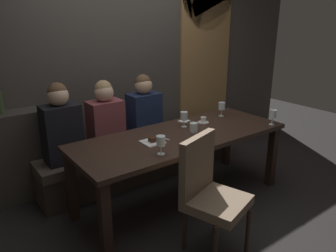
% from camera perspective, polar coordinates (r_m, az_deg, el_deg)
% --- Properties ---
extents(ground, '(9.00, 9.00, 0.00)m').
position_cam_1_polar(ground, '(3.58, 2.20, -12.58)').
color(ground, black).
extents(back_wall_tiled, '(6.00, 0.12, 3.00)m').
position_cam_1_polar(back_wall_tiled, '(4.10, -8.54, 13.46)').
color(back_wall_tiled, '#423D38').
rests_on(back_wall_tiled, ground).
extents(arched_door, '(0.90, 0.05, 2.55)m').
position_cam_1_polar(arched_door, '(4.84, 6.49, 12.71)').
color(arched_door, olive).
rests_on(arched_door, ground).
extents(dining_table, '(2.20, 0.84, 0.74)m').
position_cam_1_polar(dining_table, '(3.29, 2.34, -2.84)').
color(dining_table, black).
rests_on(dining_table, ground).
extents(banquette_bench, '(2.50, 0.44, 0.45)m').
position_cam_1_polar(banquette_bench, '(3.98, -4.09, -5.54)').
color(banquette_bench, '#312A23').
rests_on(banquette_bench, ground).
extents(chair_near_side, '(0.55, 0.55, 0.98)m').
position_cam_1_polar(chair_near_side, '(2.66, 7.07, -10.75)').
color(chair_near_side, '#302119').
rests_on(chair_near_side, ground).
extents(diner_redhead, '(0.36, 0.24, 0.81)m').
position_cam_1_polar(diner_redhead, '(3.39, -18.02, 0.09)').
color(diner_redhead, black).
rests_on(diner_redhead, banquette_bench).
extents(diner_bearded, '(0.36, 0.24, 0.77)m').
position_cam_1_polar(diner_bearded, '(3.58, -10.78, 1.36)').
color(diner_bearded, brown).
rests_on(diner_bearded, banquette_bench).
extents(diner_far_end, '(0.36, 0.24, 0.78)m').
position_cam_1_polar(diner_far_end, '(3.81, -4.18, 2.80)').
color(diner_far_end, '#192342').
rests_on(diner_far_end, banquette_bench).
extents(wine_glass_near_right, '(0.08, 0.08, 0.16)m').
position_cam_1_polar(wine_glass_near_right, '(3.44, 2.81, 1.64)').
color(wine_glass_near_right, silver).
rests_on(wine_glass_near_right, dining_table).
extents(wine_glass_far_left, '(0.08, 0.08, 0.16)m').
position_cam_1_polar(wine_glass_far_left, '(3.09, 4.53, -0.28)').
color(wine_glass_far_left, silver).
rests_on(wine_glass_far_left, dining_table).
extents(wine_glass_end_right, '(0.08, 0.08, 0.16)m').
position_cam_1_polar(wine_glass_end_right, '(2.76, -1.25, -2.74)').
color(wine_glass_end_right, silver).
rests_on(wine_glass_end_right, dining_table).
extents(wine_glass_near_left, '(0.08, 0.08, 0.16)m').
position_cam_1_polar(wine_glass_near_left, '(3.68, 17.71, 1.98)').
color(wine_glass_near_left, silver).
rests_on(wine_glass_near_left, dining_table).
extents(wine_glass_center_back, '(0.08, 0.08, 0.16)m').
position_cam_1_polar(wine_glass_center_back, '(3.86, 9.30, 3.39)').
color(wine_glass_center_back, silver).
rests_on(wine_glass_center_back, dining_table).
extents(espresso_cup, '(0.12, 0.12, 0.06)m').
position_cam_1_polar(espresso_cup, '(3.62, 6.14, 0.98)').
color(espresso_cup, white).
rests_on(espresso_cup, dining_table).
extents(dessert_plate, '(0.19, 0.19, 0.05)m').
position_cam_1_polar(dessert_plate, '(3.05, -2.65, -2.62)').
color(dessert_plate, white).
rests_on(dessert_plate, dining_table).
extents(fork_on_table, '(0.05, 0.17, 0.01)m').
position_cam_1_polar(fork_on_table, '(3.15, -0.90, -2.11)').
color(fork_on_table, silver).
rests_on(fork_on_table, dining_table).
extents(folded_napkin, '(0.13, 0.13, 0.01)m').
position_cam_1_polar(folded_napkin, '(3.65, 2.79, 0.87)').
color(folded_napkin, silver).
rests_on(folded_napkin, dining_table).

